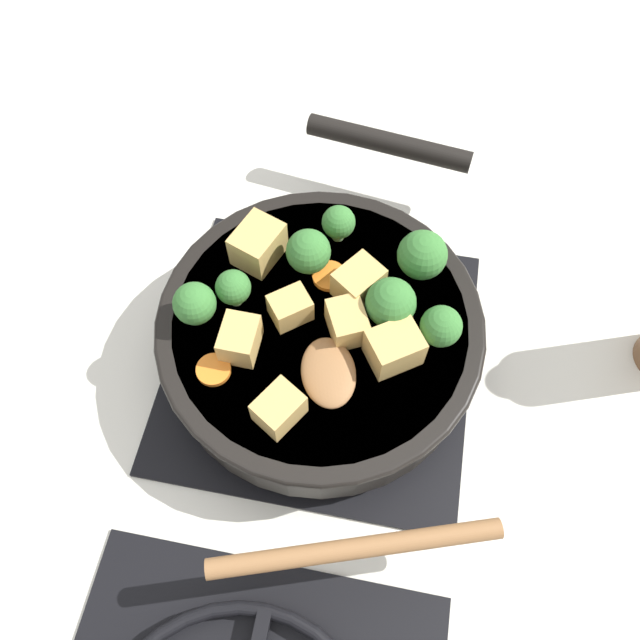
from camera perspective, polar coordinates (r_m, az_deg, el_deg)
The scene contains 20 objects.
ground_plane at distance 0.65m, azimuth 0.00°, elevation -3.57°, with size 2.40×2.40×0.00m, color silver.
front_burner_grate at distance 0.64m, azimuth 0.00°, elevation -3.12°, with size 0.31×0.31×0.03m.
skillet_pan at distance 0.60m, azimuth 0.08°, elevation -0.99°, with size 0.31×0.42×0.06m.
wooden_spoon at distance 0.52m, azimuth 2.08°, elevation -13.11°, with size 0.22×0.22×0.02m.
tofu_cube_center_large at distance 0.60m, azimuth -5.69°, elevation 6.91°, with size 0.05×0.04×0.04m, color tan.
tofu_cube_near_handle at distance 0.55m, azimuth 6.80°, elevation -2.53°, with size 0.04×0.04×0.04m, color tan.
tofu_cube_east_chunk at distance 0.58m, azimuth 3.53°, elevation 3.47°, with size 0.04×0.03×0.03m, color tan.
tofu_cube_west_chunk at distance 0.56m, azimuth 2.50°, elevation -0.21°, with size 0.04×0.03×0.03m, color tan.
tofu_cube_back_piece at distance 0.56m, azimuth -7.34°, elevation -1.76°, with size 0.04×0.03×0.03m, color tan.
tofu_cube_front_piece at distance 0.53m, azimuth -3.78°, elevation -8.09°, with size 0.04×0.03×0.03m, color tan.
tofu_cube_mid_small at distance 0.57m, azimuth -2.83°, elevation 0.76°, with size 0.04×0.03×0.03m, color tan.
broccoli_floret_near_spoon at distance 0.61m, azimuth 2.08°, elevation 8.83°, with size 0.03×0.03×0.04m.
broccoli_floret_center_top at distance 0.55m, azimuth 10.97°, elevation -0.83°, with size 0.04×0.04×0.04m.
broccoli_floret_east_rim at distance 0.56m, azimuth 6.48°, elevation 1.55°, with size 0.05×0.05×0.05m.
broccoli_floret_west_rim at distance 0.58m, azimuth -1.07°, elevation 6.26°, with size 0.04×0.04×0.05m.
broccoli_floret_north_edge at distance 0.59m, azimuth 9.33°, elevation 5.87°, with size 0.05×0.05×0.05m.
broccoli_floret_south_cluster at distance 0.57m, azimuth -7.94°, elevation 2.93°, with size 0.03×0.03×0.04m.
broccoli_floret_mid_floret at distance 0.57m, azimuth -11.39°, elevation 1.46°, with size 0.04×0.04×0.05m.
carrot_slice_orange_thin at distance 0.56m, azimuth -9.71°, elevation -4.50°, with size 0.03×0.03×0.01m, color orange.
carrot_slice_near_center at distance 0.60m, azimuth 1.16°, elevation 4.00°, with size 0.03×0.03×0.01m, color orange.
Camera 1 is at (-0.05, 0.27, 0.60)m, focal length 35.00 mm.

